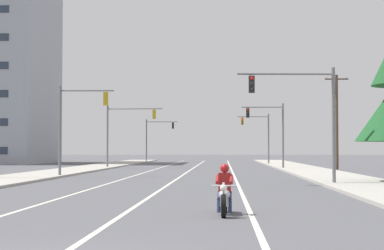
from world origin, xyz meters
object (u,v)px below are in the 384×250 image
Objects in this scene: traffic_signal_mid_right at (271,126)px; traffic_signal_far_left at (155,134)px; traffic_signal_near_right at (305,107)px; traffic_signal_mid_left at (124,126)px; traffic_signal_far_right at (260,131)px; traffic_signal_near_left at (75,118)px; utility_pole_right_far at (337,120)px; motorcycle_with_rider at (224,194)px.

traffic_signal_mid_right is 1.00× the size of traffic_signal_far_left.
traffic_signal_near_right is 27.16m from traffic_signal_mid_right.
traffic_signal_far_right is at bearing 48.58° from traffic_signal_mid_left.
traffic_signal_near_left is (-14.35, 9.15, -0.09)m from traffic_signal_near_right.
traffic_signal_near_right is 1.00× the size of traffic_signal_near_left.
traffic_signal_near_left is at bearing -140.68° from utility_pole_right_far.
traffic_signal_near_left and traffic_signal_mid_right have the same top height.
traffic_signal_far_right is at bearing 89.74° from traffic_signal_near_right.
traffic_signal_near_right is at bearing -76.71° from traffic_signal_far_left.
traffic_signal_near_right and traffic_signal_near_left have the same top height.
motorcycle_with_rider is 0.35× the size of traffic_signal_mid_left.
traffic_signal_far_left is at bearing 90.04° from traffic_signal_mid_left.
traffic_signal_near_right is 61.48m from traffic_signal_far_left.
traffic_signal_mid_right reaches higher than motorcycle_with_rider.
traffic_signal_near_left is at bearing -90.70° from traffic_signal_mid_left.
traffic_signal_mid_right is 0.71× the size of utility_pole_right_far.
utility_pole_right_far reaches higher than traffic_signal_near_left.
traffic_signal_near_right and traffic_signal_mid_right have the same top height.
utility_pole_right_far is at bearing 39.32° from traffic_signal_near_left.
traffic_signal_mid_right is 18.25m from traffic_signal_far_right.
traffic_signal_near_right is at bearing -90.26° from traffic_signal_far_right.
traffic_signal_near_left is 1.00× the size of traffic_signal_far_right.
traffic_signal_mid_left is at bearing 89.30° from traffic_signal_near_left.
utility_pole_right_far is at bearing -59.08° from traffic_signal_far_left.
traffic_signal_mid_right and traffic_signal_far_left have the same top height.
traffic_signal_far_right and traffic_signal_far_left have the same top height.
traffic_signal_mid_right is (0.23, 27.16, -0.08)m from traffic_signal_near_right.
traffic_signal_far_right is at bearing -45.19° from traffic_signal_far_left.
traffic_signal_near_right is 26.68m from utility_pole_right_far.
motorcycle_with_rider is 0.35× the size of traffic_signal_mid_right.
utility_pole_right_far is (5.93, -1.21, 0.54)m from traffic_signal_mid_right.
traffic_signal_near_right is 1.00× the size of traffic_signal_far_right.
traffic_signal_mid_left is at bearing -89.96° from traffic_signal_far_left.
motorcycle_with_rider is 43.17m from traffic_signal_mid_right.
traffic_signal_far_left is at bearing 134.81° from traffic_signal_far_right.
traffic_signal_far_right is 1.00× the size of traffic_signal_far_left.
traffic_signal_near_left is 1.00× the size of traffic_signal_mid_left.
traffic_signal_mid_right is 14.48m from traffic_signal_mid_left.
traffic_signal_mid_left is 1.00× the size of traffic_signal_far_left.
motorcycle_with_rider is at bearing -94.24° from traffic_signal_far_right.
traffic_signal_mid_left is at bearing -131.42° from traffic_signal_far_right.
traffic_signal_near_left and traffic_signal_far_left have the same top height.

